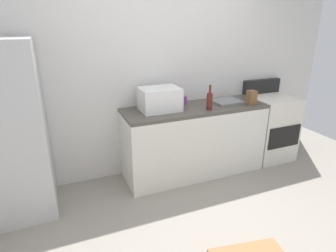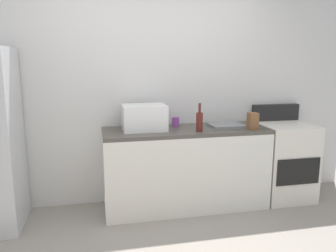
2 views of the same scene
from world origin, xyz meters
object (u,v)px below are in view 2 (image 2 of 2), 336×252
at_px(stove_oven, 284,160).
at_px(coffee_mug, 176,122).
at_px(knife_block, 253,121).
at_px(microwave, 144,117).
at_px(wine_bottle, 199,121).

height_order(stove_oven, coffee_mug, stove_oven).
relative_size(stove_oven, knife_block, 6.11).
distance_m(microwave, wine_bottle, 0.59).
height_order(stove_oven, wine_bottle, wine_bottle).
bearing_deg(knife_block, microwave, 169.41).
distance_m(stove_oven, microwave, 1.77).
xyz_separation_m(wine_bottle, coffee_mug, (-0.18, 0.34, -0.06)).
distance_m(wine_bottle, knife_block, 0.60).
bearing_deg(stove_oven, knife_block, -160.52).
height_order(stove_oven, microwave, microwave).
relative_size(stove_oven, wine_bottle, 3.67).
height_order(wine_bottle, knife_block, wine_bottle).
xyz_separation_m(microwave, wine_bottle, (0.55, -0.20, -0.03)).
xyz_separation_m(coffee_mug, knife_block, (0.77, -0.35, 0.04)).
height_order(microwave, knife_block, microwave).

